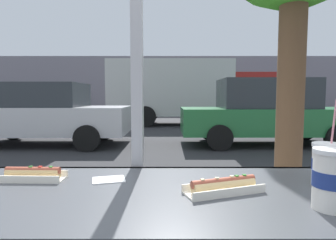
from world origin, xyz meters
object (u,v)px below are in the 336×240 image
at_px(soda_cup_left, 330,178).
at_px(hotdog_tray_near, 33,174).
at_px(parked_car_silver, 43,114).
at_px(hotdog_tray_far, 223,186).
at_px(parked_car_green, 266,112).
at_px(soda_cup_right, 327,164).
at_px(box_truck, 185,90).

height_order(soda_cup_left, hotdog_tray_near, soda_cup_left).
xyz_separation_m(hotdog_tray_near, parked_car_silver, (-2.85, 6.62, -0.18)).
xyz_separation_m(hotdog_tray_far, parked_car_green, (2.49, 6.77, -0.14)).
bearing_deg(hotdog_tray_near, parked_car_silver, 113.27).
bearing_deg(parked_car_green, hotdog_tray_near, -115.67).
xyz_separation_m(parked_car_silver, parked_car_green, (6.03, 0.00, 0.04)).
height_order(soda_cup_right, parked_car_silver, parked_car_silver).
bearing_deg(soda_cup_right, box_truck, 88.77).
bearing_deg(box_truck, parked_car_green, -71.39).
bearing_deg(soda_cup_right, parked_car_green, 72.53).
bearing_deg(soda_cup_left, box_truck, 88.29).
bearing_deg(soda_cup_left, parked_car_green, 72.21).
height_order(hotdog_tray_near, parked_car_green, parked_car_green).
bearing_deg(hotdog_tray_far, parked_car_green, 69.81).
bearing_deg(hotdog_tray_far, parked_car_silver, 117.66).
distance_m(soda_cup_right, parked_car_green, 7.02).
height_order(parked_car_green, box_truck, box_truck).
relative_size(hotdog_tray_far, parked_car_silver, 0.06).
bearing_deg(parked_car_silver, hotdog_tray_near, -66.73).
xyz_separation_m(soda_cup_left, parked_car_silver, (-3.82, 6.90, -0.24)).
relative_size(soda_cup_left, hotdog_tray_far, 1.18).
height_order(parked_car_silver, parked_car_green, parked_car_green).
height_order(hotdog_tray_near, hotdog_tray_far, same).
xyz_separation_m(hotdog_tray_near, hotdog_tray_far, (0.70, -0.14, -0.00)).
distance_m(soda_cup_left, hotdog_tray_far, 0.31).
relative_size(hotdog_tray_far, box_truck, 0.04).
bearing_deg(hotdog_tray_far, soda_cup_left, -26.81).
bearing_deg(parked_car_green, soda_cup_right, -107.47).
relative_size(parked_car_silver, box_truck, 0.61).
bearing_deg(parked_car_silver, box_truck, 52.63).
height_order(hotdog_tray_near, parked_car_silver, parked_car_silver).
height_order(soda_cup_right, box_truck, box_truck).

